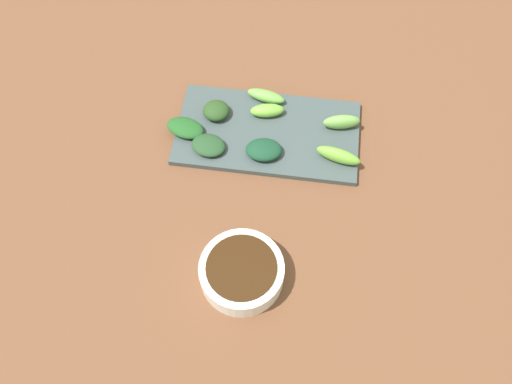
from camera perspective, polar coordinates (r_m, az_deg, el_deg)
name	(u,v)px	position (r m, az deg, el deg)	size (l,w,h in m)	color
tabletop	(256,194)	(0.95, -0.05, -0.22)	(2.10, 2.10, 0.02)	brown
sauce_bowl	(242,272)	(0.85, -1.52, -8.74)	(0.14, 0.14, 0.04)	white
serving_plate	(268,133)	(1.01, 1.28, 6.50)	(0.19, 0.35, 0.01)	#424F51
broccoli_leafy_0	(185,128)	(1.00, -7.76, 6.98)	(0.05, 0.07, 0.02)	#225A24
broccoli_stalk_1	(338,155)	(0.97, 9.01, 3.98)	(0.02, 0.08, 0.03)	#73B93D
broccoli_stalk_2	(268,111)	(1.02, 1.34, 8.91)	(0.03, 0.07, 0.02)	#79BC41
broccoli_leafy_3	(208,145)	(0.98, -5.23, 5.12)	(0.05, 0.06, 0.02)	#264B29
broccoli_stalk_4	(342,122)	(1.01, 9.36, 7.59)	(0.02, 0.07, 0.03)	#78B552
broccoli_leafy_5	(216,111)	(1.02, -4.39, 8.90)	(0.05, 0.05, 0.03)	#2A4A20
broccoli_stalk_6	(266,96)	(1.04, 1.10, 10.47)	(0.03, 0.08, 0.02)	#6FB04A
broccoli_leafy_7	(264,150)	(0.96, 0.87, 4.65)	(0.05, 0.07, 0.02)	#18452C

